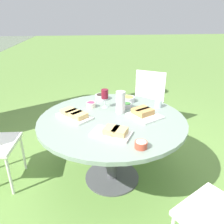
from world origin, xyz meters
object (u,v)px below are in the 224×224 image
(wine_glass, at_px, (105,95))
(chair_far_back, at_px, (147,98))
(water_pitcher, at_px, (121,102))
(dining_table, at_px, (112,127))

(wine_glass, bearing_deg, chair_far_back, -43.25)
(chair_far_back, relative_size, water_pitcher, 4.01)
(dining_table, distance_m, wine_glass, 0.37)
(chair_far_back, height_order, wine_glass, wine_glass)
(chair_far_back, bearing_deg, water_pitcher, 148.03)
(chair_far_back, relative_size, wine_glass, 4.44)
(dining_table, relative_size, chair_far_back, 1.58)
(water_pitcher, bearing_deg, dining_table, 138.14)
(dining_table, distance_m, chair_far_back, 1.22)
(chair_far_back, xyz_separation_m, water_pitcher, (-0.90, 0.56, 0.30))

